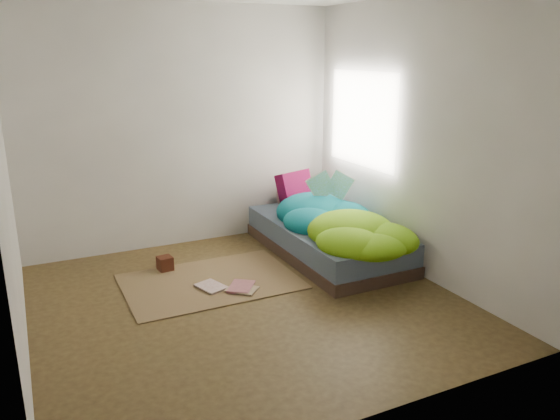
% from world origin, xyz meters
% --- Properties ---
extents(ground, '(3.50, 3.50, 0.00)m').
position_xyz_m(ground, '(0.00, 0.00, 0.00)').
color(ground, '#3F3018').
rests_on(ground, ground).
extents(room_walls, '(3.54, 3.54, 2.62)m').
position_xyz_m(room_walls, '(0.01, 0.01, 1.63)').
color(room_walls, beige).
rests_on(room_walls, ground).
extents(bed, '(1.00, 2.00, 0.34)m').
position_xyz_m(bed, '(1.22, 0.72, 0.17)').
color(bed, '#3B2B20').
rests_on(bed, ground).
extents(duvet, '(0.96, 1.84, 0.34)m').
position_xyz_m(duvet, '(1.22, 0.50, 0.51)').
color(duvet, '#087780').
rests_on(duvet, bed).
extents(rug, '(1.60, 1.10, 0.01)m').
position_xyz_m(rug, '(-0.15, 0.55, 0.01)').
color(rug, brown).
rests_on(rug, ground).
extents(pillow_floral, '(0.73, 0.57, 0.14)m').
position_xyz_m(pillow_floral, '(1.38, 1.50, 0.41)').
color(pillow_floral, beige).
rests_on(pillow_floral, bed).
extents(pillow_magenta, '(0.46, 0.27, 0.44)m').
position_xyz_m(pillow_magenta, '(1.17, 1.35, 0.56)').
color(pillow_magenta, '#4C0516').
rests_on(pillow_magenta, bed).
extents(open_book, '(0.43, 0.22, 0.26)m').
position_xyz_m(open_book, '(1.35, 0.89, 0.81)').
color(open_book, '#357C28').
rests_on(open_book, duvet).
extents(wooden_box, '(0.15, 0.15, 0.14)m').
position_xyz_m(wooden_box, '(-0.46, 1.01, 0.08)').
color(wooden_box, black).
rests_on(wooden_box, rug).
extents(floor_book_a, '(0.28, 0.33, 0.02)m').
position_xyz_m(floor_book_a, '(-0.29, 0.37, 0.02)').
color(floor_book_a, silver).
rests_on(floor_book_a, rug).
extents(floor_book_b, '(0.34, 0.35, 0.03)m').
position_xyz_m(floor_book_b, '(-0.04, 0.33, 0.03)').
color(floor_book_b, '#BD6D74').
rests_on(floor_book_b, rug).
extents(floor_book_c, '(0.33, 0.33, 0.02)m').
position_xyz_m(floor_book_c, '(-0.03, 0.15, 0.02)').
color(floor_book_c, tan).
rests_on(floor_book_c, rug).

